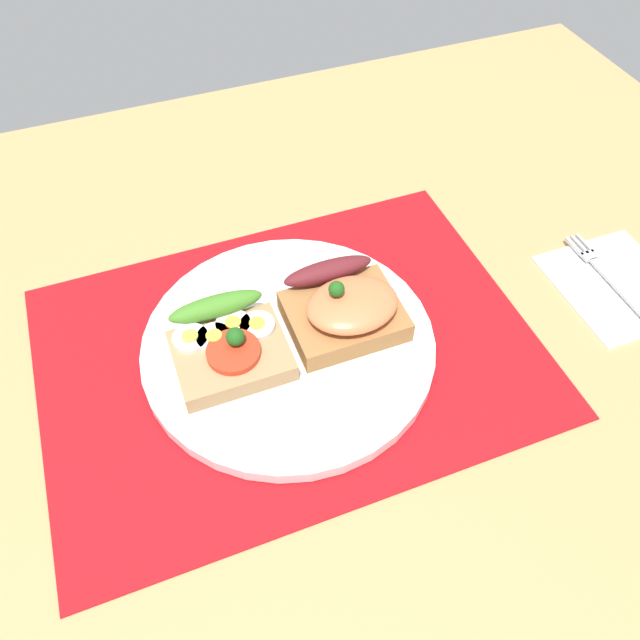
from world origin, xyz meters
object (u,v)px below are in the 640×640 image
Objects in this scene: fork at (614,282)px; plate at (289,345)px; sandwich_salmon at (346,309)px; napkin at (617,284)px; sandwich_egg_tomato at (228,344)px.

plate is at bearing 173.07° from fork.
sandwich_salmon is at bearing 171.81° from fork.
napkin is at bearing -6.90° from plate.
sandwich_salmon is 0.66× the size of fork.
sandwich_salmon is 27.83cm from napkin.
sandwich_egg_tomato is 10.73cm from sandwich_salmon.
sandwich_salmon is at bearing 171.88° from napkin.
napkin is at bearing -4.75° from fork.
sandwich_egg_tomato is at bearing 173.54° from fork.
fork is (26.80, -3.86, -2.91)cm from sandwich_salmon.
sandwich_egg_tomato reaches higher than napkin.
sandwich_salmon is 0.79× the size of napkin.
plate is at bearing 179.35° from sandwich_salmon.
sandwich_egg_tomato is 38.39cm from napkin.
sandwich_salmon is at bearing -2.07° from sandwich_egg_tomato.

